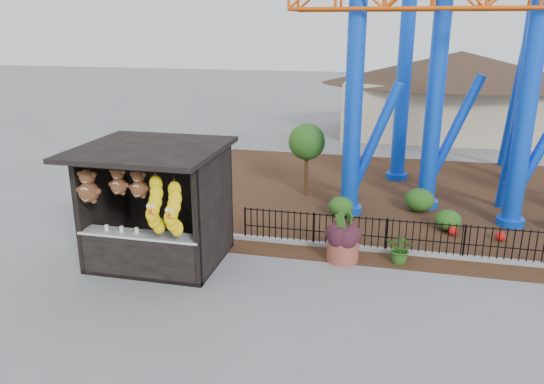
% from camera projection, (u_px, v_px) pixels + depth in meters
% --- Properties ---
extents(ground, '(120.00, 120.00, 0.00)m').
position_uv_depth(ground, '(259.00, 293.00, 12.36)').
color(ground, slate).
rests_on(ground, ground).
extents(mulch_bed, '(18.00, 12.00, 0.02)m').
position_uv_depth(mulch_bed, '(424.00, 199.00, 18.90)').
color(mulch_bed, '#331E11').
rests_on(mulch_bed, ground).
extents(curb, '(18.00, 0.18, 0.12)m').
position_uv_depth(curb, '(431.00, 255.00, 14.24)').
color(curb, gray).
rests_on(curb, ground).
extents(prize_booth, '(3.50, 3.40, 3.12)m').
position_uv_depth(prize_booth, '(154.00, 209.00, 13.39)').
color(prize_booth, black).
rests_on(prize_booth, ground).
extents(picket_fence, '(12.20, 0.06, 1.00)m').
position_uv_depth(picket_fence, '(468.00, 243.00, 13.91)').
color(picket_fence, black).
rests_on(picket_fence, ground).
extents(roller_coaster, '(11.00, 6.37, 10.82)m').
position_uv_depth(roller_coaster, '(478.00, 9.00, 16.91)').
color(roller_coaster, blue).
rests_on(roller_coaster, ground).
extents(terracotta_planter, '(1.02, 1.02, 0.61)m').
position_uv_depth(terracotta_planter, '(343.00, 250.00, 13.95)').
color(terracotta_planter, brown).
rests_on(terracotta_planter, ground).
extents(planter_foliage, '(0.70, 0.70, 0.64)m').
position_uv_depth(planter_foliage, '(344.00, 228.00, 13.76)').
color(planter_foliage, black).
rests_on(planter_foliage, terracotta_planter).
extents(potted_plant, '(0.93, 0.87, 0.82)m').
position_uv_depth(potted_plant, '(401.00, 249.00, 13.76)').
color(potted_plant, '#174E17').
rests_on(potted_plant, ground).
extents(landscaping, '(8.17, 3.59, 0.77)m').
position_uv_depth(landscaping, '(435.00, 211.00, 16.77)').
color(landscaping, '#234C16').
rests_on(landscaping, mulch_bed).
extents(pavilion, '(15.00, 15.00, 4.80)m').
position_uv_depth(pavilion, '(459.00, 80.00, 28.66)').
color(pavilion, '#BFAD8C').
rests_on(pavilion, ground).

